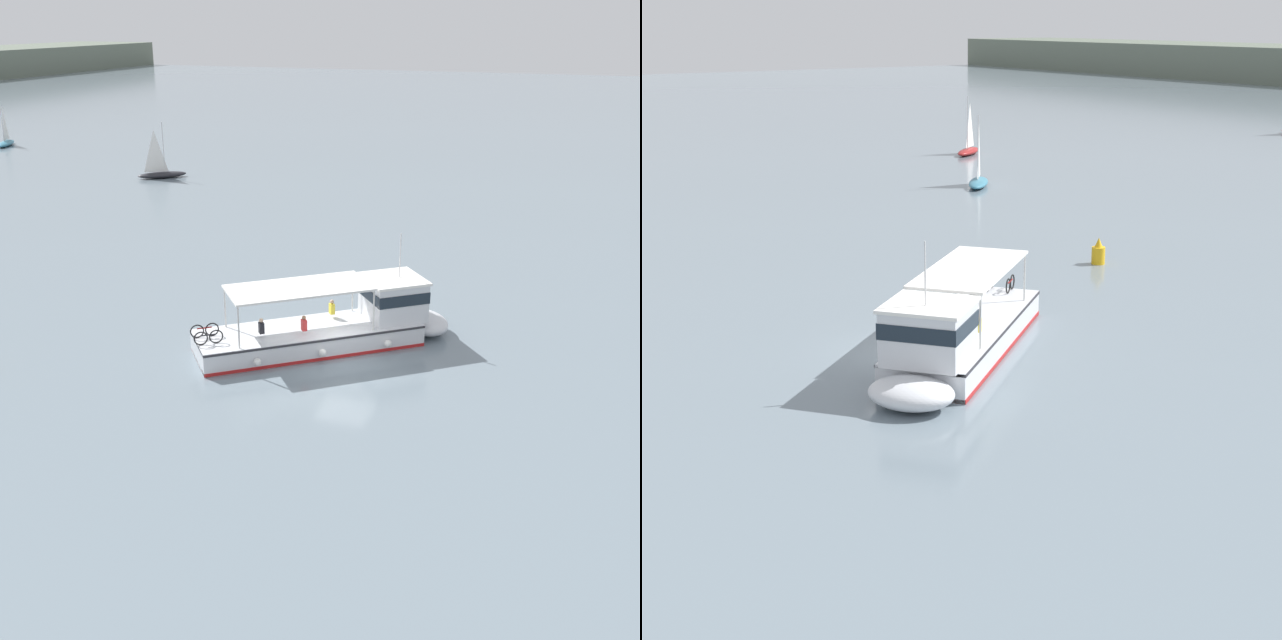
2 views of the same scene
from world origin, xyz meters
TOP-DOWN VIEW (x-y plane):
  - ground_plane at (0.00, 0.00)m, footprint 400.00×400.00m
  - ferry_main at (2.05, 0.98)m, footprint 10.50×11.75m
  - sailboat_far_left at (35.28, 31.21)m, footprint 4.21×4.53m
  - sailboat_off_stern at (46.14, 59.93)m, footprint 4.95×3.24m

SIDE VIEW (x-z plane):
  - ground_plane at x=0.00m, z-range 0.00..0.00m
  - sailboat_far_left at x=35.28m, z-range -2.16..3.24m
  - sailboat_off_stern at x=46.14m, z-range -2.16..3.24m
  - ferry_main at x=2.05m, z-range -1.64..3.68m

